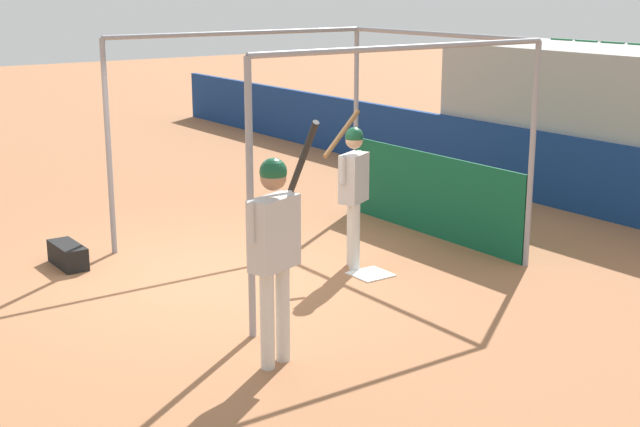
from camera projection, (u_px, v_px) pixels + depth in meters
ground_plane at (213, 278)px, 10.51m from camera, size 60.00×60.00×0.00m
outfield_wall at (556, 171)px, 13.74m from camera, size 24.00×0.12×1.13m
bleacher_section at (611, 123)px, 14.29m from camera, size 5.40×2.40×2.41m
batting_cage at (389, 154)px, 11.58m from camera, size 3.52×3.98×2.76m
home_plate at (371, 274)px, 10.62m from camera, size 0.44×0.44×0.02m
player_batter at (353, 184)px, 10.65m from camera, size 0.69×0.70×1.86m
player_waiting at (275, 239)px, 7.84m from camera, size 0.59×0.74×2.23m
equipment_bag at (68, 255)px, 10.92m from camera, size 0.70×0.28×0.28m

